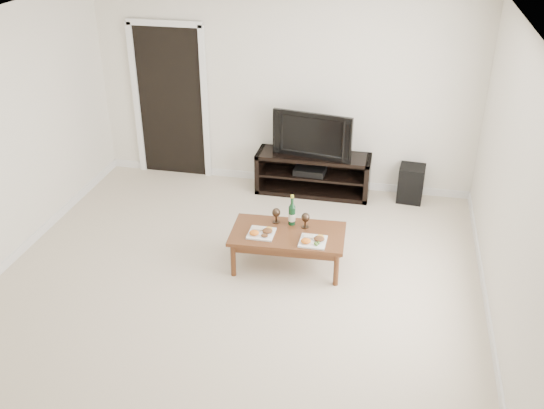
{
  "coord_description": "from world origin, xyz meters",
  "views": [
    {
      "loc": [
        1.44,
        -4.69,
        3.67
      ],
      "look_at": [
        0.28,
        0.76,
        0.7
      ],
      "focal_mm": 40.0,
      "sensor_mm": 36.0,
      "label": 1
    }
  ],
  "objects": [
    {
      "name": "television",
      "position": [
        0.46,
        2.5,
        0.85
      ],
      "size": [
        1.05,
        0.3,
        0.6
      ],
      "primitive_type": "imported",
      "rotation": [
        0.0,
        0.0,
        -0.16
      ],
      "color": "black",
      "rests_on": "media_console"
    },
    {
      "name": "wine_bottle",
      "position": [
        0.47,
        0.88,
        0.59
      ],
      "size": [
        0.07,
        0.07,
        0.35
      ],
      "primitive_type": "cylinder",
      "color": "#0E351A",
      "rests_on": "coffee_table"
    },
    {
      "name": "subwoofer",
      "position": [
        1.73,
        2.55,
        0.24
      ],
      "size": [
        0.34,
        0.34,
        0.47
      ],
      "primitive_type": "cube",
      "rotation": [
        0.0,
        0.0,
        -0.08
      ],
      "color": "black",
      "rests_on": "ground"
    },
    {
      "name": "av_receiver",
      "position": [
        0.42,
        2.48,
        0.33
      ],
      "size": [
        0.42,
        0.32,
        0.08
      ],
      "primitive_type": "cube",
      "rotation": [
        0.0,
        0.0,
        -0.05
      ],
      "color": "black",
      "rests_on": "media_console"
    },
    {
      "name": "floor",
      "position": [
        0.0,
        0.0,
        0.0
      ],
      "size": [
        5.5,
        5.5,
        0.0
      ],
      "primitive_type": "plane",
      "color": "beige",
      "rests_on": "ground"
    },
    {
      "name": "doorway",
      "position": [
        -1.55,
        2.73,
        1.02
      ],
      "size": [
        0.9,
        0.02,
        2.05
      ],
      "primitive_type": "cube",
      "color": "black",
      "rests_on": "ground"
    },
    {
      "name": "back_wall",
      "position": [
        0.0,
        2.77,
        1.3
      ],
      "size": [
        5.0,
        0.04,
        2.6
      ],
      "primitive_type": "cube",
      "color": "white",
      "rests_on": "ground"
    },
    {
      "name": "plate_right",
      "position": [
        0.75,
        0.56,
        0.45
      ],
      "size": [
        0.27,
        0.27,
        0.07
      ],
      "primitive_type": "cube",
      "color": "white",
      "rests_on": "coffee_table"
    },
    {
      "name": "plate_left",
      "position": [
        0.2,
        0.6,
        0.45
      ],
      "size": [
        0.27,
        0.27,
        0.07
      ],
      "primitive_type": "cube",
      "color": "white",
      "rests_on": "coffee_table"
    },
    {
      "name": "media_console",
      "position": [
        0.46,
        2.5,
        0.28
      ],
      "size": [
        1.48,
        0.45,
        0.55
      ],
      "primitive_type": "cube",
      "color": "black",
      "rests_on": "ground"
    },
    {
      "name": "goblet_left",
      "position": [
        0.3,
        0.88,
        0.51
      ],
      "size": [
        0.09,
        0.09,
        0.17
      ],
      "primitive_type": null,
      "color": "#35281D",
      "rests_on": "coffee_table"
    },
    {
      "name": "goblet_right",
      "position": [
        0.62,
        0.84,
        0.51
      ],
      "size": [
        0.09,
        0.09,
        0.17
      ],
      "primitive_type": null,
      "color": "#35281D",
      "rests_on": "coffee_table"
    },
    {
      "name": "ceiling",
      "position": [
        0.0,
        0.0,
        2.62
      ],
      "size": [
        5.0,
        5.5,
        0.04
      ],
      "primitive_type": "cube",
      "color": "white",
      "rests_on": "back_wall"
    },
    {
      "name": "coffee_table",
      "position": [
        0.46,
        0.7,
        0.21
      ],
      "size": [
        1.22,
        0.71,
        0.42
      ],
      "primitive_type": "cube",
      "rotation": [
        0.0,
        0.0,
        0.05
      ],
      "color": "#5B2E19",
      "rests_on": "ground"
    }
  ]
}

